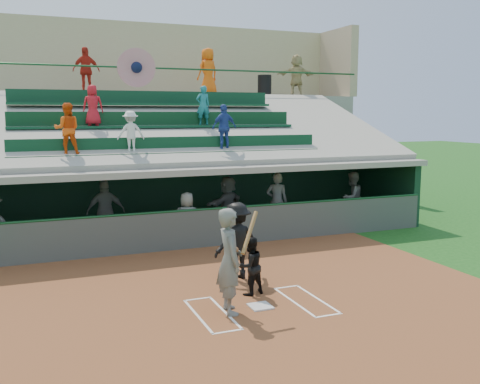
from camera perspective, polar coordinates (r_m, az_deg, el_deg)
name	(u,v)px	position (r m, az deg, el deg)	size (l,w,h in m)	color
ground	(260,308)	(10.88, 2.17, -12.25)	(100.00, 100.00, 0.00)	#164914
dirt_slab	(250,299)	(11.30, 1.12, -11.38)	(11.00, 9.00, 0.02)	brown
home_plate	(260,306)	(10.86, 2.17, -12.08)	(0.43, 0.43, 0.03)	silver
batters_box_chalk	(260,307)	(10.87, 2.17, -12.14)	(2.65, 1.85, 0.01)	white
dugout_floor	(173,236)	(17.01, -7.12, -4.63)	(16.00, 3.50, 0.04)	gray
concourse_slab	(132,150)	(23.22, -11.47, 4.45)	(20.00, 3.00, 4.60)	gray
grandstand	(146,156)	(20.29, -9.96, 3.83)	(20.40, 10.40, 7.80)	#484D49
batter_at_plate	(230,261)	(10.29, -1.10, -7.32)	(0.91, 0.81, 2.05)	#545651
catcher	(250,266)	(11.39, 1.10, -7.89)	(0.60, 0.47, 1.24)	black
home_umpire	(237,241)	(12.39, -0.33, -5.23)	(1.16, 0.66, 1.79)	black
dugout_bench	(158,221)	(17.96, -8.76, -3.08)	(16.68, 0.50, 0.50)	brown
dugout_player_b	(106,211)	(16.20, -14.13, -2.02)	(1.10, 0.46, 1.87)	#5B5E59
dugout_player_c	(187,219)	(15.42, -5.65, -2.91)	(0.77, 0.50, 1.57)	#60635D
dugout_player_d	(228,204)	(17.19, -1.31, -1.30)	(1.67, 0.53, 1.80)	#565954
dugout_player_e	(277,202)	(17.41, 3.95, -1.03)	(0.69, 0.45, 1.90)	#585B56
dugout_player_f	(352,198)	(18.84, 11.84, -0.60)	(0.88, 0.69, 1.81)	#5D605B
trash_bin	(265,85)	(24.23, 2.63, 11.29)	(0.61, 0.61, 0.91)	black
concourse_staff_a	(86,70)	(22.32, -16.07, 12.37)	(1.06, 0.44, 1.80)	#B12114
concourse_staff_b	(208,72)	(23.29, -3.45, 12.70)	(0.96, 0.63, 1.97)	#E95A0D
concourse_staff_c	(296,75)	(24.87, 6.02, 12.26)	(1.72, 0.55, 1.86)	tan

